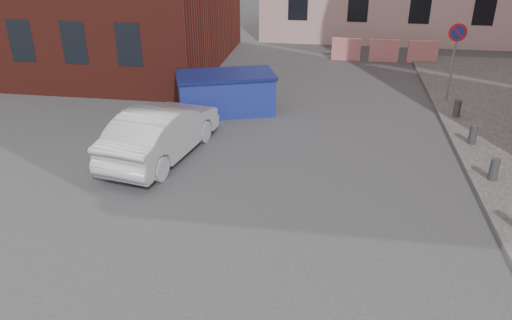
# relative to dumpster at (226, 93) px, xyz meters

# --- Properties ---
(ground) EXTENTS (120.00, 120.00, 0.00)m
(ground) POSITION_rel_dumpster_xyz_m (1.50, -7.36, -0.67)
(ground) COLOR #38383A
(ground) RESTS_ON ground
(no_parking_sign) EXTENTS (0.60, 0.09, 2.65)m
(no_parking_sign) POSITION_rel_dumpster_xyz_m (7.50, 2.13, 1.34)
(no_parking_sign) COLOR gray
(no_parking_sign) RESTS_ON sidewalk
(bollards) EXTENTS (0.22, 9.02, 0.55)m
(bollards) POSITION_rel_dumpster_xyz_m (7.50, -3.96, -0.28)
(bollards) COLOR #3A3A3D
(bollards) RESTS_ON sidewalk
(barriers) EXTENTS (4.70, 0.18, 1.00)m
(barriers) POSITION_rel_dumpster_xyz_m (5.70, 7.64, -0.17)
(barriers) COLOR red
(barriers) RESTS_ON ground
(dumpster) EXTENTS (3.54, 2.60, 1.33)m
(dumpster) POSITION_rel_dumpster_xyz_m (0.00, 0.00, 0.00)
(dumpster) COLOR navy
(dumpster) RESTS_ON ground
(silver_car) EXTENTS (2.27, 4.55, 1.43)m
(silver_car) POSITION_rel_dumpster_xyz_m (-0.98, -3.67, 0.04)
(silver_car) COLOR #B9BCC1
(silver_car) RESTS_ON ground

